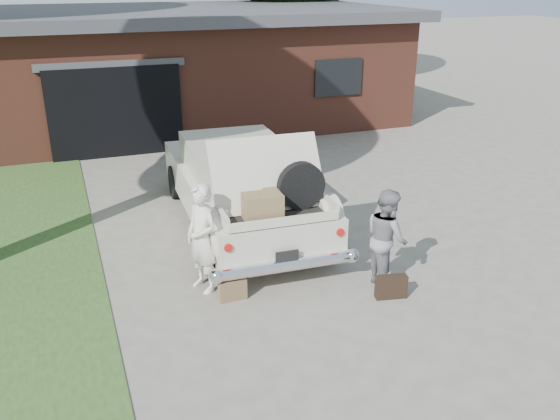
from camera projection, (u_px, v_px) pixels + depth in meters
name	position (u px, v px, depth m)	size (l,w,h in m)	color
ground	(295.00, 296.00, 8.45)	(90.00, 90.00, 0.00)	gray
house	(184.00, 64.00, 18.10)	(12.80, 7.80, 3.30)	brown
sedan	(241.00, 185.00, 10.56)	(2.25, 5.31, 2.00)	beige
woman_left	(202.00, 238.00, 8.35)	(0.59, 0.39, 1.61)	silver
woman_right	(387.00, 238.00, 8.54)	(0.72, 0.56, 1.47)	gray
suitcase_left	(233.00, 290.00, 8.31)	(0.39, 0.13, 0.30)	olive
suitcase_right	(391.00, 287.00, 8.36)	(0.44, 0.14, 0.34)	black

